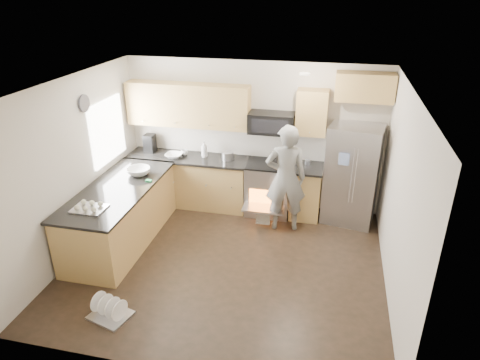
% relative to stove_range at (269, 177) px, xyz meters
% --- Properties ---
extents(ground, '(4.50, 4.50, 0.00)m').
position_rel_stove_range_xyz_m(ground, '(-0.35, -1.69, -0.68)').
color(ground, black).
rests_on(ground, ground).
extents(room_shell, '(4.54, 4.04, 2.62)m').
position_rel_stove_range_xyz_m(room_shell, '(-0.39, -1.68, 1.00)').
color(room_shell, beige).
rests_on(room_shell, ground).
extents(back_cabinet_run, '(4.45, 0.64, 2.50)m').
position_rel_stove_range_xyz_m(back_cabinet_run, '(-0.94, 0.05, 0.29)').
color(back_cabinet_run, tan).
rests_on(back_cabinet_run, ground).
extents(peninsula, '(0.96, 2.36, 1.04)m').
position_rel_stove_range_xyz_m(peninsula, '(-2.10, -1.44, -0.21)').
color(peninsula, tan).
rests_on(peninsula, ground).
extents(stove_range, '(0.76, 0.97, 1.79)m').
position_rel_stove_range_xyz_m(stove_range, '(0.00, 0.00, 0.00)').
color(stove_range, '#B7B7BC').
rests_on(stove_range, ground).
extents(refrigerator, '(0.93, 0.78, 1.69)m').
position_rel_stove_range_xyz_m(refrigerator, '(1.39, 0.01, 0.17)').
color(refrigerator, '#B7B7BC').
rests_on(refrigerator, ground).
extents(person, '(0.73, 0.55, 1.80)m').
position_rel_stove_range_xyz_m(person, '(0.34, -0.49, 0.22)').
color(person, gray).
rests_on(person, ground).
extents(dish_rack, '(0.56, 0.50, 0.30)m').
position_rel_stove_range_xyz_m(dish_rack, '(-1.47, -3.08, -0.60)').
color(dish_rack, '#B7B7BC').
rests_on(dish_rack, ground).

